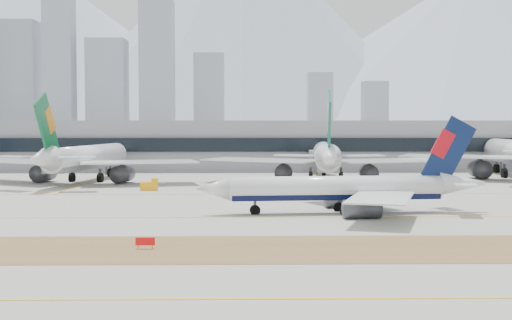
{
  "coord_description": "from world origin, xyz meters",
  "views": [
    {
      "loc": [
        3.11,
        -112.18,
        14.32
      ],
      "look_at": [
        5.29,
        18.0,
        7.5
      ],
      "focal_mm": 50.0,
      "sensor_mm": 36.0,
      "label": 1
    }
  ],
  "objects_px": {
    "widebody_eva": "(84,159)",
    "taxiing_airliner": "(347,189)",
    "widebody_cathay": "(326,158)",
    "terminal": "(234,144)"
  },
  "relations": [
    {
      "from": "widebody_eva",
      "to": "taxiing_airliner",
      "type": "bearing_deg",
      "value": -128.2
    },
    {
      "from": "widebody_cathay",
      "to": "terminal",
      "type": "relative_size",
      "value": 0.22
    },
    {
      "from": "taxiing_airliner",
      "to": "terminal",
      "type": "relative_size",
      "value": 0.17
    },
    {
      "from": "widebody_cathay",
      "to": "terminal",
      "type": "distance_m",
      "value": 58.87
    },
    {
      "from": "taxiing_airliner",
      "to": "widebody_cathay",
      "type": "distance_m",
      "value": 60.97
    },
    {
      "from": "widebody_eva",
      "to": "terminal",
      "type": "relative_size",
      "value": 0.21
    },
    {
      "from": "widebody_eva",
      "to": "terminal",
      "type": "xyz_separation_m",
      "value": [
        35.37,
        55.33,
        1.93
      ]
    },
    {
      "from": "widebody_eva",
      "to": "terminal",
      "type": "height_order",
      "value": "widebody_eva"
    },
    {
      "from": "taxiing_airliner",
      "to": "widebody_eva",
      "type": "distance_m",
      "value": 80.95
    },
    {
      "from": "taxiing_airliner",
      "to": "widebody_cathay",
      "type": "bearing_deg",
      "value": -98.53
    }
  ]
}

